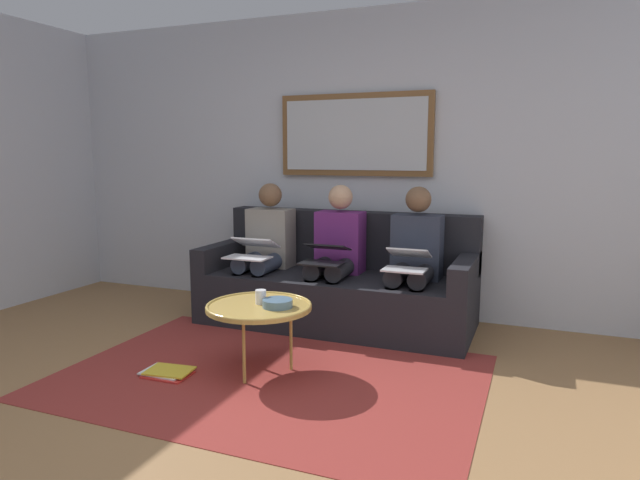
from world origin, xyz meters
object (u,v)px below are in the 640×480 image
object	(u,v)px
couch	(339,285)
cup	(261,297)
bowl	(278,303)
framed_mirror	(355,135)
magazine_stack	(167,372)
person_left	(414,256)
laptop_white	(252,249)
laptop_black	(325,254)
laptop_silver	(407,260)
coffee_table	(259,307)
person_middle	(336,251)
person_right	(266,246)

from	to	relation	value
couch	cup	world-z (taller)	couch
cup	bowl	bearing A→B (deg)	166.10
couch	framed_mirror	bearing A→B (deg)	-90.00
framed_mirror	cup	size ratio (longest dim) A/B	15.10
couch	magazine_stack	xyz separation A→B (m)	(0.61, 1.49, -0.29)
magazine_stack	bowl	bearing A→B (deg)	-157.08
person_left	laptop_white	bearing A→B (deg)	10.47
framed_mirror	laptop_black	size ratio (longest dim) A/B	4.00
couch	laptop_white	bearing A→B (deg)	25.49
couch	laptop_silver	size ratio (longest dim) A/B	6.40
coffee_table	couch	bearing A→B (deg)	-94.48
coffee_table	cup	distance (m)	0.07
person_middle	laptop_black	bearing A→B (deg)	90.00
couch	person_middle	size ratio (longest dim) A/B	1.93
coffee_table	laptop_black	bearing A→B (deg)	-96.02
couch	person_left	size ratio (longest dim) A/B	1.93
framed_mirror	cup	distance (m)	1.90
cup	laptop_black	world-z (taller)	laptop_black
coffee_table	laptop_black	xyz separation A→B (m)	(-0.10, -0.90, 0.20)
framed_mirror	bowl	world-z (taller)	framed_mirror
laptop_silver	person_right	size ratio (longest dim) A/B	0.30
couch	coffee_table	world-z (taller)	couch
bowl	laptop_white	distance (m)	1.14
laptop_black	coffee_table	bearing A→B (deg)	83.98
person_right	magazine_stack	bearing A→B (deg)	91.11
coffee_table	laptop_black	size ratio (longest dim) A/B	1.97
coffee_table	person_right	distance (m)	1.28
couch	person_left	distance (m)	0.71
magazine_stack	person_left	bearing A→B (deg)	-131.43
bowl	couch	bearing A→B (deg)	-88.40
framed_mirror	coffee_table	world-z (taller)	framed_mirror
laptop_black	person_right	size ratio (longest dim) A/B	0.30
person_middle	person_right	xyz separation A→B (m)	(0.64, 0.00, 0.00)
coffee_table	magazine_stack	world-z (taller)	coffee_table
couch	laptop_silver	distance (m)	0.78
bowl	laptop_silver	size ratio (longest dim) A/B	0.55
person_middle	magazine_stack	distance (m)	1.65
person_middle	laptop_black	size ratio (longest dim) A/B	3.36
laptop_silver	person_right	distance (m)	1.30
laptop_silver	person_right	bearing A→B (deg)	-10.57
couch	laptop_black	bearing A→B (deg)	90.00
framed_mirror	person_middle	size ratio (longest dim) A/B	1.19
coffee_table	magazine_stack	size ratio (longest dim) A/B	2.07
couch	laptop_white	size ratio (longest dim) A/B	6.11
coffee_table	person_right	size ratio (longest dim) A/B	0.59
cup	magazine_stack	distance (m)	0.76
laptop_white	magazine_stack	size ratio (longest dim) A/B	1.11
bowl	person_right	bearing A→B (deg)	-59.53
laptop_black	laptop_silver	bearing A→B (deg)	-179.48
framed_mirror	person_middle	world-z (taller)	framed_mirror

